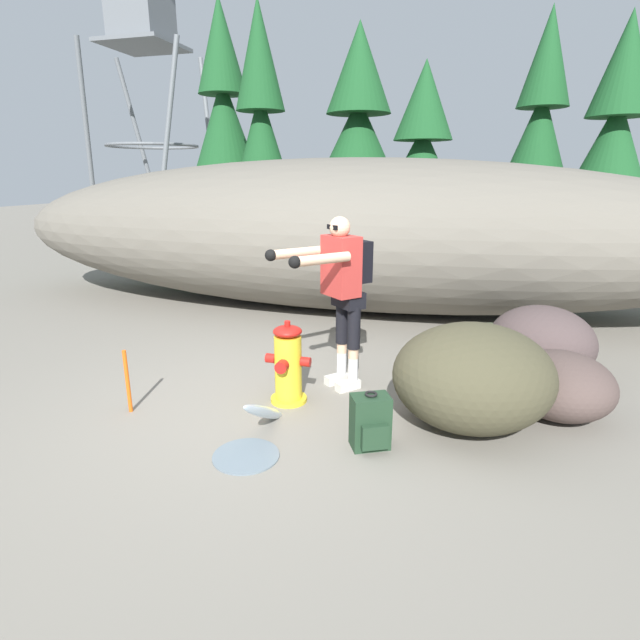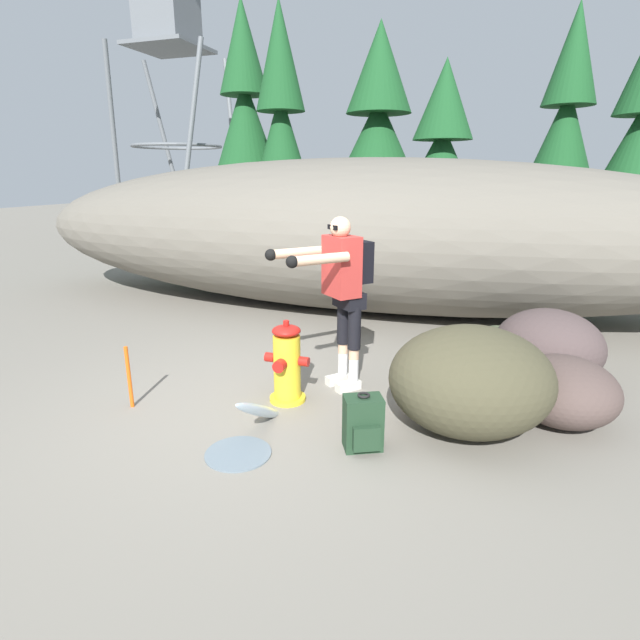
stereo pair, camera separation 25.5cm
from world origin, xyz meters
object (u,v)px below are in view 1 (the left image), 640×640
boulder_small (560,385)px  watchtower (141,20)px  fire_hydrant (288,365)px  boulder_mid (473,376)px  boulder_outlier (490,342)px  utility_worker (342,282)px  spare_backpack (370,422)px  boulder_large (541,342)px  survey_stake (128,381)px

boulder_small → watchtower: watchtower is taller
fire_hydrant → boulder_mid: bearing=-0.5°
boulder_mid → fire_hydrant: bearing=179.5°
boulder_mid → boulder_small: size_ratio=1.42×
boulder_outlier → boulder_mid: bearing=-98.3°
utility_worker → boulder_small: utility_worker is taller
spare_backpack → boulder_outlier: spare_backpack is taller
boulder_large → watchtower: bearing=137.6°
boulder_large → boulder_small: boulder_large is taller
survey_stake → utility_worker: bearing=31.4°
fire_hydrant → utility_worker: (0.41, 0.46, 0.73)m
survey_stake → boulder_mid: bearing=11.0°
fire_hydrant → watchtower: (-8.88, 11.61, 6.49)m
spare_backpack → fire_hydrant: bearing=-150.7°
fire_hydrant → boulder_large: fire_hydrant is taller
boulder_mid → boulder_outlier: size_ratio=2.50×
boulder_large → boulder_mid: size_ratio=0.80×
fire_hydrant → boulder_large: bearing=28.6°
boulder_outlier → survey_stake: size_ratio=0.91×
fire_hydrant → survey_stake: (-1.34, -0.60, -0.07)m
boulder_large → fire_hydrant: bearing=-151.4°
fire_hydrant → utility_worker: 0.95m
utility_worker → fire_hydrant: bearing=0.2°
fire_hydrant → boulder_small: (2.44, 0.39, -0.08)m
boulder_outlier → watchtower: (-10.80, 9.94, 6.64)m
survey_stake → boulder_outlier: bearing=34.9°
watchtower → utility_worker: bearing=-50.2°
boulder_small → watchtower: 17.25m
utility_worker → boulder_mid: utility_worker is taller
utility_worker → survey_stake: size_ratio=2.89×
watchtower → survey_stake: size_ratio=15.09×
spare_backpack → boulder_outlier: size_ratio=0.86×
survey_stake → watchtower: bearing=121.7°
boulder_large → boulder_small: bearing=-87.2°
boulder_outlier → watchtower: bearing=137.4°
watchtower → survey_stake: watchtower is taller
fire_hydrant → spare_backpack: 1.10m
fire_hydrant → survey_stake: bearing=-155.8°
boulder_small → survey_stake: size_ratio=1.60×
utility_worker → boulder_small: 2.19m
spare_backpack → watchtower: (-9.79, 12.22, 6.65)m
fire_hydrant → utility_worker: utility_worker is taller
fire_hydrant → boulder_large: 2.73m
fire_hydrant → boulder_mid: boulder_mid is taller
fire_hydrant → boulder_outlier: size_ratio=1.47×
utility_worker → survey_stake: 2.19m
boulder_small → fire_hydrant: bearing=-171.0°
utility_worker → boulder_large: size_ratio=1.59×
spare_backpack → boulder_outlier: bearing=129.6°
boulder_outlier → utility_worker: bearing=-141.4°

